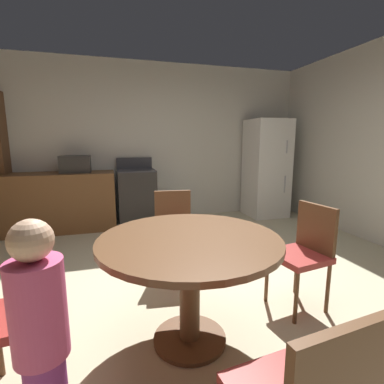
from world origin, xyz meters
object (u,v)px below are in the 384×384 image
Objects in this scene: dining_table at (190,260)px; chair_east at (305,249)px; person_child at (41,338)px; refrigerator at (266,168)px; chair_north at (174,228)px; chair_west at (8,310)px; microwave at (75,164)px; oven_range at (137,197)px.

chair_east is at bearing 8.92° from dining_table.
chair_east is 0.80× the size of person_child.
refrigerator is 2.02× the size of chair_east.
chair_north is 0.80× the size of person_child.
chair_west is 1.00× the size of chair_north.
person_child reaches higher than chair_east.
dining_table is 1.05m from chair_east.
refrigerator is at bearing 137.73° from chair_north.
person_child is at bearing -23.37° from chair_north.
chair_north is 1.27m from chair_east.
refrigerator is 2.02× the size of chair_north.
chair_east is (1.04, 0.16, -0.10)m from dining_table.
microwave is 0.40× the size of person_child.
chair_north is at bearing -52.81° from chair_east.
person_child is at bearing -145.86° from dining_table.
oven_range reaches higher than chair_east.
chair_west is 1.00× the size of chair_east.
refrigerator is 3.06m from chair_east.
oven_range is 1.26× the size of chair_west.
person_child is (0.20, -3.51, -0.45)m from microwave.
oven_range is 3.26m from chair_west.
oven_range is 2.98m from dining_table.
chair_west is (-0.96, -3.11, 0.03)m from oven_range.
refrigerator is 3.28m from microwave.
microwave is at bearing 59.15° from person_child.
dining_table is (0.08, -2.98, 0.14)m from oven_range.
oven_range is 1.26× the size of chair_north.
chair_east is (2.03, -2.81, -0.53)m from microwave.
person_child is (-1.83, -0.70, 0.08)m from chair_east.
dining_table is at bearing -128.03° from refrigerator.
chair_west and chair_north have the same top height.
microwave reaches higher than person_child.
chair_north is at bearing 37.96° from chair_west.
person_child is at bearing -101.44° from oven_range.
refrigerator is 4.00× the size of microwave.
chair_east is at bearing -114.38° from refrigerator.
chair_east is at bearing -13.20° from person_child.
dining_table is 1.05m from chair_north.
dining_table is at bearing 0.00° from chair_east.
microwave is 0.51× the size of chair_west.
microwave reaches higher than chair_west.
chair_east is (-1.25, -2.76, -0.38)m from refrigerator.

